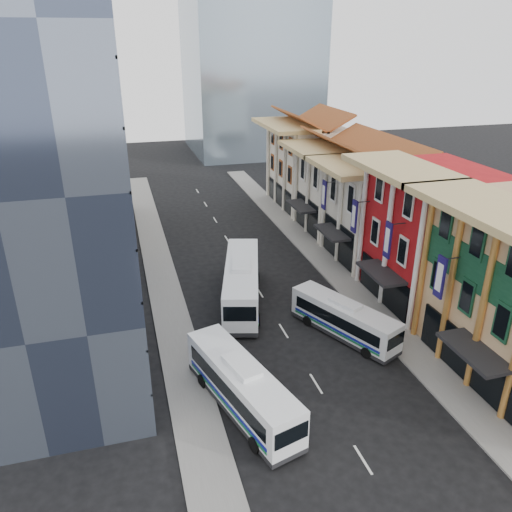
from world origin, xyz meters
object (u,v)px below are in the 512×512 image
object	(u,v)px
bus_left_near	(242,386)
bus_left_far	(242,282)
bus_right	(344,318)
office_tower	(31,147)

from	to	relation	value
bus_left_near	bus_left_far	size ratio (longest dim) A/B	0.86
bus_right	bus_left_far	bearing A→B (deg)	105.66
bus_left_far	bus_right	size ratio (longest dim) A/B	1.31
office_tower	bus_right	size ratio (longest dim) A/B	3.12
office_tower	bus_left_far	bearing A→B (deg)	6.20
office_tower	bus_left_far	world-z (taller)	office_tower
bus_left_far	bus_right	xyz separation A→B (m)	(6.41, -7.49, -0.48)
bus_left_near	bus_left_far	distance (m)	14.07
office_tower	bus_right	bearing A→B (deg)	-15.36
bus_left_near	bus_right	xyz separation A→B (m)	(9.86, 6.15, -0.20)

